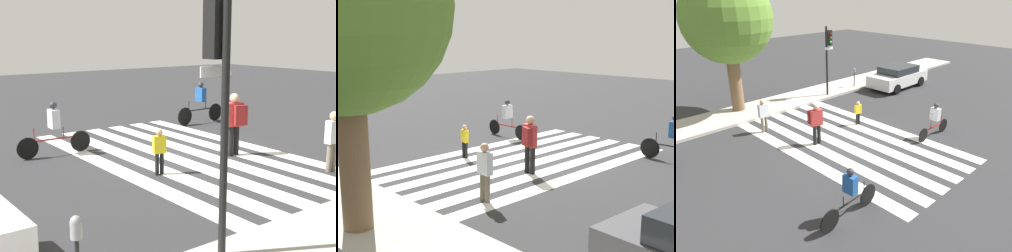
# 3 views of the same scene
# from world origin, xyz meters

# --- Properties ---
(ground_plane) EXTENTS (60.00, 60.00, 0.00)m
(ground_plane) POSITION_xyz_m (0.00, 0.00, 0.00)
(ground_plane) COLOR #2D2D30
(sidewalk_curb) EXTENTS (36.00, 2.50, 0.14)m
(sidewalk_curb) POSITION_xyz_m (0.00, 6.25, 0.07)
(sidewalk_curb) COLOR #ADA89E
(sidewalk_curb) RESTS_ON ground_plane
(crosswalk_stripes) EXTENTS (5.25, 10.00, 0.01)m
(crosswalk_stripes) POSITION_xyz_m (0.00, 0.00, 0.00)
(crosswalk_stripes) COLOR white
(crosswalk_stripes) RESTS_ON ground_plane
(street_tree) EXTENTS (4.44, 4.44, 7.08)m
(street_tree) POSITION_xyz_m (-1.61, 6.75, 4.81)
(street_tree) COLOR brown
(street_tree) RESTS_ON ground_plane
(pedestrian_adult_yellow_jacket) EXTENTS (0.44, 0.23, 1.57)m
(pedestrian_adult_yellow_jacket) POSITION_xyz_m (-2.06, 3.45, 0.89)
(pedestrian_adult_yellow_jacket) COLOR #6B6051
(pedestrian_adult_yellow_jacket) RESTS_ON ground_plane
(pedestrian_adult_blue_shirt) EXTENTS (0.35, 0.22, 1.18)m
(pedestrian_adult_blue_shirt) POSITION_xyz_m (1.71, 1.06, 0.67)
(pedestrian_adult_blue_shirt) COLOR black
(pedestrian_adult_blue_shirt) RESTS_ON ground_plane
(pedestrian_adult_tall_backpack) EXTENTS (0.55, 0.52, 1.83)m
(pedestrian_adult_tall_backpack) POSITION_xyz_m (-1.16, 0.81, 1.07)
(pedestrian_adult_tall_backpack) COLOR black
(pedestrian_adult_tall_backpack) RESTS_ON ground_plane
(cyclist_far_lane) EXTENTS (2.25, 0.40, 1.59)m
(cyclist_far_lane) POSITION_xyz_m (3.06, -2.33, 0.86)
(cyclist_far_lane) COLOR black
(cyclist_far_lane) RESTS_ON ground_plane
(cyclist_near_curb) EXTENTS (2.36, 0.41, 1.64)m
(cyclist_near_curb) POSITION_xyz_m (-3.65, -3.67, 0.87)
(cyclist_near_curb) COLOR black
(cyclist_near_curb) RESTS_ON ground_plane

